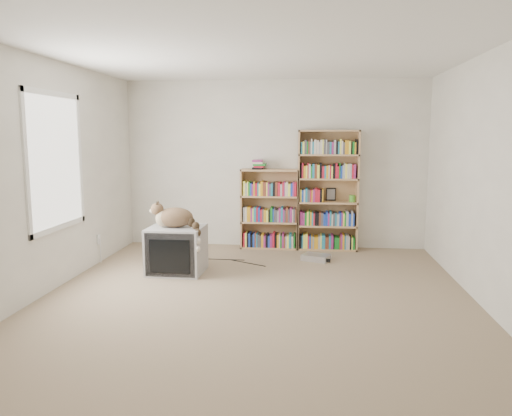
# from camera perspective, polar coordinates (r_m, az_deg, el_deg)

# --- Properties ---
(floor) EXTENTS (4.50, 5.00, 0.01)m
(floor) POSITION_cam_1_polar(r_m,az_deg,el_deg) (5.31, 0.07, -10.17)
(floor) COLOR gray
(floor) RESTS_ON ground
(wall_back) EXTENTS (4.50, 0.02, 2.50)m
(wall_back) POSITION_cam_1_polar(r_m,az_deg,el_deg) (7.54, 2.11, 5.00)
(wall_back) COLOR beige
(wall_back) RESTS_ON floor
(wall_front) EXTENTS (4.50, 0.02, 2.50)m
(wall_front) POSITION_cam_1_polar(r_m,az_deg,el_deg) (2.60, -5.82, -1.32)
(wall_front) COLOR beige
(wall_front) RESTS_ON floor
(wall_left) EXTENTS (0.02, 5.00, 2.50)m
(wall_left) POSITION_cam_1_polar(r_m,az_deg,el_deg) (5.75, -22.87, 3.33)
(wall_left) COLOR beige
(wall_left) RESTS_ON floor
(wall_right) EXTENTS (0.02, 5.00, 2.50)m
(wall_right) POSITION_cam_1_polar(r_m,az_deg,el_deg) (5.31, 25.03, 2.85)
(wall_right) COLOR beige
(wall_right) RESTS_ON floor
(ceiling) EXTENTS (4.50, 5.00, 0.02)m
(ceiling) POSITION_cam_1_polar(r_m,az_deg,el_deg) (5.10, 0.08, 17.52)
(ceiling) COLOR white
(ceiling) RESTS_ON wall_back
(window) EXTENTS (0.02, 1.22, 1.52)m
(window) POSITION_cam_1_polar(r_m,az_deg,el_deg) (5.91, -21.91, 4.96)
(window) COLOR white
(window) RESTS_ON wall_left
(crt_tv) EXTENTS (0.67, 0.62, 0.57)m
(crt_tv) POSITION_cam_1_polar(r_m,az_deg,el_deg) (6.25, -9.03, -4.73)
(crt_tv) COLOR #A8A9AB
(crt_tv) RESTS_ON floor
(cat) EXTENTS (0.69, 0.48, 0.53)m
(cat) POSITION_cam_1_polar(r_m,az_deg,el_deg) (6.12, -8.89, -1.41)
(cat) COLOR #372416
(cat) RESTS_ON crt_tv
(bookcase_tall) EXTENTS (0.88, 0.30, 1.76)m
(bookcase_tall) POSITION_cam_1_polar(r_m,az_deg,el_deg) (7.42, 8.20, 1.68)
(bookcase_tall) COLOR #AA8255
(bookcase_tall) RESTS_ON floor
(bookcase_short) EXTENTS (0.86, 0.30, 1.19)m
(bookcase_short) POSITION_cam_1_polar(r_m,az_deg,el_deg) (7.48, 1.61, -0.48)
(bookcase_short) COLOR #AA8255
(bookcase_short) RESTS_ON floor
(book_stack) EXTENTS (0.20, 0.25, 0.14)m
(book_stack) POSITION_cam_1_polar(r_m,az_deg,el_deg) (7.40, 0.30, 4.99)
(book_stack) COLOR red
(book_stack) RESTS_ON bookcase_short
(green_mug) EXTENTS (0.09, 0.09, 0.10)m
(green_mug) POSITION_cam_1_polar(r_m,az_deg,el_deg) (7.43, 10.95, 1.09)
(green_mug) COLOR #4FA62F
(green_mug) RESTS_ON bookcase_tall
(framed_print) EXTENTS (0.14, 0.05, 0.19)m
(framed_print) POSITION_cam_1_polar(r_m,az_deg,el_deg) (7.50, 8.57, 1.57)
(framed_print) COLOR black
(framed_print) RESTS_ON bookcase_tall
(dvd_player) EXTENTS (0.42, 0.36, 0.08)m
(dvd_player) POSITION_cam_1_polar(r_m,az_deg,el_deg) (6.86, 6.88, -5.62)
(dvd_player) COLOR silver
(dvd_player) RESTS_ON floor
(wall_outlet) EXTENTS (0.01, 0.08, 0.13)m
(wall_outlet) POSITION_cam_1_polar(r_m,az_deg,el_deg) (6.94, -17.54, -3.42)
(wall_outlet) COLOR silver
(wall_outlet) RESTS_ON wall_left
(floor_cables) EXTENTS (1.20, 0.70, 0.01)m
(floor_cables) POSITION_cam_1_polar(r_m,az_deg,el_deg) (6.85, -1.45, -5.88)
(floor_cables) COLOR black
(floor_cables) RESTS_ON floor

